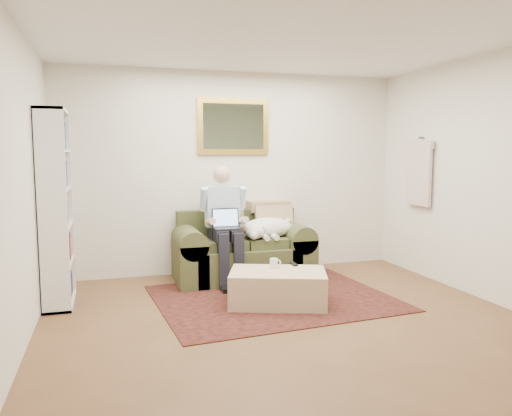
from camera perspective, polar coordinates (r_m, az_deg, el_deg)
name	(u,v)px	position (r m, az deg, el deg)	size (l,w,h in m)	color
room_shell	(291,182)	(4.50, 4.00, 2.94)	(4.51, 5.00, 2.61)	brown
rug	(273,298)	(5.47, 1.98, -10.23)	(2.44, 1.95, 0.01)	black
sofa	(242,256)	(6.24, -1.56, -5.47)	(1.67, 0.85, 1.00)	#474B28
seated_man	(225,225)	(5.96, -3.52, -1.99)	(0.55, 0.79, 1.41)	#8CBCD8
laptop	(227,223)	(5.89, -3.38, -1.74)	(0.32, 0.26, 0.24)	black
sleeping_dog	(268,228)	(6.18, 1.32, -2.27)	(0.69, 0.43, 0.26)	white
ottoman	(278,288)	(5.22, 2.51, -9.10)	(0.97, 0.62, 0.35)	#D0BB8A
coffee_mug	(274,263)	(5.30, 2.04, -6.32)	(0.08, 0.08, 0.10)	white
tv_remote	(294,264)	(5.45, 4.33, -6.41)	(0.05, 0.15, 0.02)	black
bookshelf	(56,208)	(5.51, -21.91, -0.01)	(0.28, 0.80, 2.00)	white
wall_mirror	(233,127)	(6.53, -2.59, 9.29)	(0.94, 0.04, 0.72)	gold
hanging_shirt	(419,170)	(6.63, 18.11, 4.18)	(0.06, 0.52, 0.90)	beige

